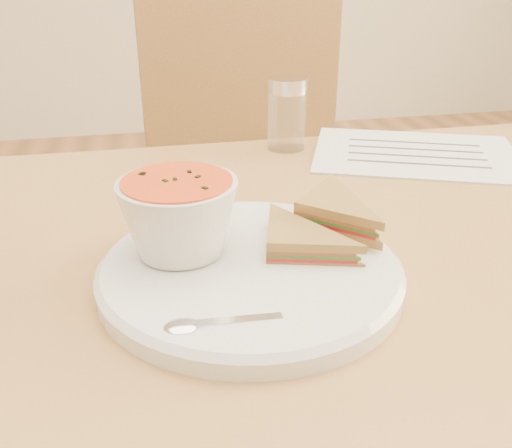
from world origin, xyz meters
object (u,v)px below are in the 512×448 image
object	(u,v)px
soup_bowl	(179,221)
condiment_shaker	(287,114)
chair_far	(266,242)
plate	(250,273)

from	to	relation	value
soup_bowl	condiment_shaker	distance (m)	0.41
condiment_shaker	chair_far	bearing A→B (deg)	86.98
chair_far	soup_bowl	size ratio (longest dim) A/B	8.50
chair_far	condiment_shaker	bearing A→B (deg)	83.80
plate	soup_bowl	xyz separation A→B (m)	(-0.06, 0.03, 0.05)
plate	condiment_shaker	distance (m)	0.41
soup_bowl	condiment_shaker	size ratio (longest dim) A/B	1.02
chair_far	plate	world-z (taller)	chair_far
chair_far	plate	bearing A→B (deg)	72.22
chair_far	plate	distance (m)	0.64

